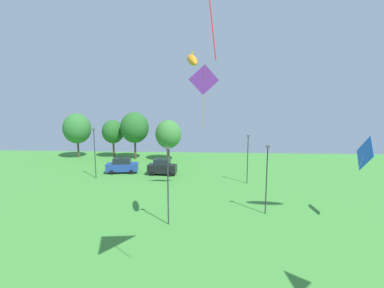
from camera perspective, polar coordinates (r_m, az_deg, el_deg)
name	(u,v)px	position (r m, az deg, el deg)	size (l,w,h in m)	color
kite_flying_0	(365,153)	(30.50, 30.07, -1.52)	(0.96, 3.22, 3.14)	blue
kite_flying_1	(192,60)	(23.11, 0.02, 15.73)	(1.25, 3.13, 1.48)	orange
kite_flying_3	(204,81)	(33.19, 2.27, 11.83)	(3.32, 1.00, 6.69)	purple
parked_car_leftmost	(122,166)	(46.57, -13.16, -4.02)	(4.86, 2.51, 2.27)	#234299
parked_car_second_from_left	(162,167)	(44.48, -5.70, -4.38)	(4.29, 2.18, 2.37)	black
light_post_0	(168,182)	(26.76, -4.61, -7.19)	(0.36, 0.20, 7.11)	#2D2D33
light_post_1	(267,176)	(30.00, 14.04, -5.91)	(0.36, 0.20, 6.86)	#2D2D33
light_post_2	(248,156)	(40.06, 10.56, -2.34)	(0.36, 0.20, 6.49)	#2D2D33
light_post_3	(95,151)	(44.10, -18.05, -1.20)	(0.36, 0.20, 7.08)	#2D2D33
treeline_tree_0	(77,129)	(60.22, -21.05, 2.77)	(5.14, 5.14, 8.35)	brown
treeline_tree_1	(113,132)	(58.53, -14.83, 2.28)	(4.06, 4.06, 7.14)	brown
treeline_tree_2	(135,128)	(55.87, -10.88, 3.09)	(5.15, 5.15, 8.68)	brown
treeline_tree_3	(168,134)	(54.00, -4.53, 1.87)	(4.67, 4.67, 7.33)	brown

